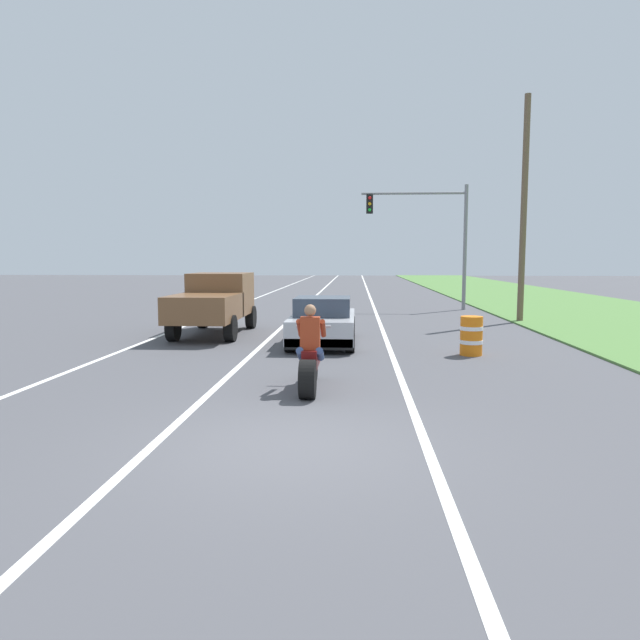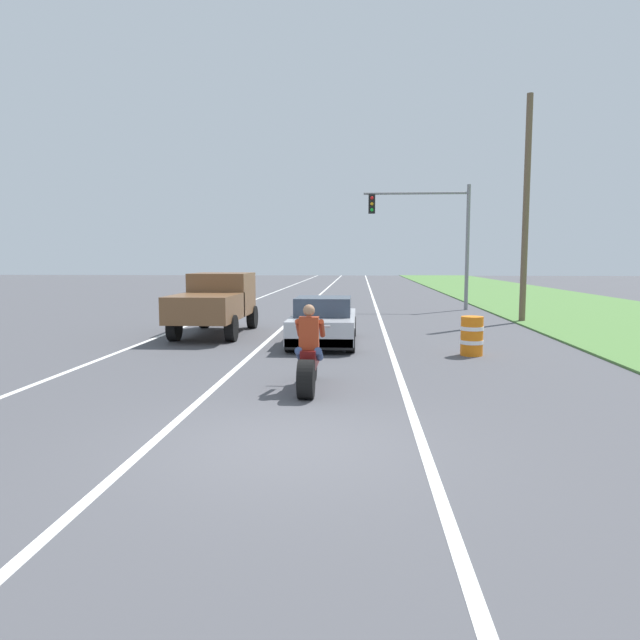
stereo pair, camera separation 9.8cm
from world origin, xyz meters
TOP-DOWN VIEW (x-y plane):
  - ground_plane at (0.00, 0.00)m, footprint 160.00×160.00m
  - lane_stripe_left_solid at (-5.40, 20.00)m, footprint 0.14×120.00m
  - lane_stripe_right_solid at (1.80, 20.00)m, footprint 0.14×120.00m
  - lane_stripe_centre_dashed at (-1.80, 20.00)m, footprint 0.14×120.00m
  - grass_verge_right at (11.92, 20.00)m, footprint 10.00×120.00m
  - motorcycle_with_rider at (0.03, 3.12)m, footprint 0.70×2.21m
  - sports_car_silver at (-0.08, 9.13)m, footprint 1.84×4.30m
  - pickup_truck_left_lane_brown at (-3.72, 11.00)m, footprint 2.02×4.80m
  - traffic_light_mast_near at (4.52, 20.88)m, footprint 5.10×0.34m
  - utility_pole_roadside at (7.30, 15.43)m, footprint 0.24×0.24m
  - construction_barrel_nearest at (3.82, 7.37)m, footprint 0.58×0.58m

SIDE VIEW (x-z plane):
  - ground_plane at x=0.00m, z-range 0.00..0.00m
  - lane_stripe_left_solid at x=-5.40m, z-range 0.00..0.01m
  - lane_stripe_right_solid at x=1.80m, z-range 0.00..0.01m
  - lane_stripe_centre_dashed at x=-1.80m, z-range 0.00..0.01m
  - grass_verge_right at x=11.92m, z-range 0.00..0.06m
  - construction_barrel_nearest at x=3.82m, z-range 0.00..1.00m
  - motorcycle_with_rider at x=0.03m, z-range -0.22..1.40m
  - sports_car_silver at x=-0.08m, z-range -0.05..1.31m
  - pickup_truck_left_lane_brown at x=-3.72m, z-range 0.12..2.10m
  - traffic_light_mast_near at x=4.52m, z-range 1.03..7.03m
  - utility_pole_roadside at x=7.30m, z-range 0.00..8.65m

